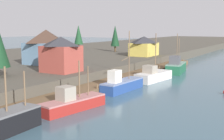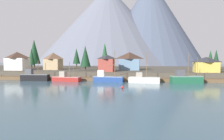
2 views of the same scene
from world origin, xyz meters
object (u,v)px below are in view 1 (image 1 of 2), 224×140
object	(u,v)px
fishing_boat_blue	(122,84)
house_yellow	(144,46)
fishing_boat_white	(153,75)
house_blue	(46,46)
fishing_boat_green	(176,67)
house_red	(61,54)
conifer_back_right	(79,35)
conifer_near_left	(115,36)
fishing_boat_red	(72,103)

from	to	relation	value
fishing_boat_blue	house_yellow	xyz separation A→B (m)	(31.61, 11.05, 4.04)
fishing_boat_white	house_blue	size ratio (longest dim) A/B	1.14
fishing_boat_blue	fishing_boat_green	bearing A→B (deg)	0.50
house_red	conifer_back_right	distance (m)	52.02
house_blue	house_red	size ratio (longest dim) A/B	1.38
fishing_boat_green	conifer_near_left	xyz separation A→B (m)	(15.89, 24.97, 6.00)
fishing_boat_red	house_blue	bearing A→B (deg)	58.08
fishing_boat_white	conifer_back_right	size ratio (longest dim) A/B	1.14
house_yellow	conifer_back_right	bearing A→B (deg)	71.76
fishing_boat_red	house_red	bearing A→B (deg)	53.95
fishing_boat_blue	house_red	world-z (taller)	fishing_boat_blue
fishing_boat_blue	fishing_boat_white	bearing A→B (deg)	-0.52
fishing_boat_blue	fishing_boat_white	xyz separation A→B (m)	(11.01, -0.62, -0.06)
fishing_boat_blue	house_blue	world-z (taller)	house_blue
fishing_boat_red	fishing_boat_white	world-z (taller)	fishing_boat_white
house_blue	fishing_boat_red	bearing A→B (deg)	-130.85
conifer_near_left	conifer_back_right	world-z (taller)	conifer_back_right
conifer_near_left	fishing_boat_green	bearing A→B (deg)	-122.48
fishing_boat_green	conifer_back_right	bearing A→B (deg)	56.55
house_yellow	conifer_back_right	size ratio (longest dim) A/B	0.96
house_yellow	fishing_boat_red	bearing A→B (deg)	-165.58
fishing_boat_red	fishing_boat_green	xyz separation A→B (m)	(35.88, -0.45, 0.36)
fishing_boat_blue	fishing_boat_red	bearing A→B (deg)	-175.44
fishing_boat_white	fishing_boat_green	bearing A→B (deg)	5.77
fishing_boat_blue	house_yellow	world-z (taller)	fishing_boat_blue
house_yellow	conifer_back_right	world-z (taller)	conifer_back_right
fishing_boat_red	fishing_boat_green	size ratio (longest dim) A/B	1.01
house_yellow	conifer_back_right	distance (m)	30.33
fishing_boat_white	fishing_boat_blue	bearing A→B (deg)	-176.18
fishing_boat_red	house_yellow	xyz separation A→B (m)	(44.60, 11.47, 4.14)
fishing_boat_red	conifer_back_right	distance (m)	67.68
conifer_near_left	fishing_boat_white	bearing A→B (deg)	-138.34
fishing_boat_blue	conifer_back_right	distance (m)	57.52
fishing_boat_white	house_blue	xyz separation A→B (m)	(-5.55, 21.53, 5.07)
fishing_boat_blue	conifer_near_left	size ratio (longest dim) A/B	1.18
fishing_boat_white	house_yellow	xyz separation A→B (m)	(20.60, 11.66, 4.09)
fishing_boat_blue	house_yellow	size ratio (longest dim) A/B	1.21
house_yellow	house_red	bearing A→B (deg)	-179.26
fishing_boat_white	conifer_near_left	size ratio (longest dim) A/B	1.16
conifer_back_right	house_blue	bearing A→B (deg)	-152.10
fishing_boat_red	fishing_boat_blue	distance (m)	13.00
fishing_boat_green	house_red	size ratio (longest dim) A/B	1.55
house_blue	fishing_boat_green	bearing A→B (deg)	-51.35
fishing_boat_blue	fishing_boat_green	distance (m)	22.90
fishing_boat_red	conifer_back_right	world-z (taller)	conifer_back_right
conifer_back_right	conifer_near_left	bearing A→B (deg)	-98.33
fishing_boat_white	house_red	xyz separation A→B (m)	(-12.97, 11.23, 4.52)
fishing_boat_green	conifer_near_left	distance (m)	30.20
fishing_boat_red	fishing_boat_green	world-z (taller)	fishing_boat_green
fishing_boat_green	house_blue	xyz separation A→B (m)	(-17.43, 21.79, 4.76)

